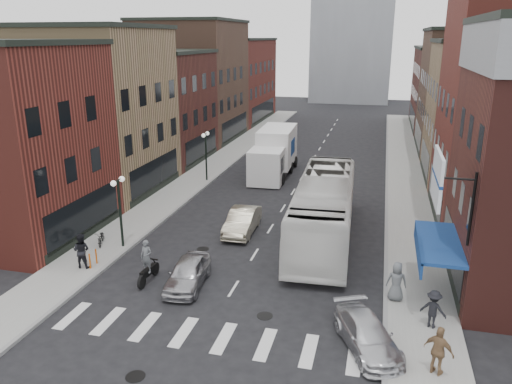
# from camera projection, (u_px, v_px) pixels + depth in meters

# --- Properties ---
(ground) EXTENTS (160.00, 160.00, 0.00)m
(ground) POSITION_uv_depth(u_px,v_px,m) (227.00, 299.00, 22.72)
(ground) COLOR black
(ground) RESTS_ON ground
(sidewalk_left) EXTENTS (3.00, 74.00, 0.15)m
(sidewalk_left) POSITION_uv_depth(u_px,v_px,m) (210.00, 168.00, 45.05)
(sidewalk_left) COLOR gray
(sidewalk_left) RESTS_ON ground
(sidewalk_right) EXTENTS (3.00, 74.00, 0.15)m
(sidewalk_right) POSITION_uv_depth(u_px,v_px,m) (406.00, 181.00, 41.06)
(sidewalk_right) COLOR gray
(sidewalk_right) RESTS_ON ground
(curb_left) EXTENTS (0.20, 74.00, 0.16)m
(curb_left) POSITION_uv_depth(u_px,v_px,m) (226.00, 170.00, 44.72)
(curb_left) COLOR gray
(curb_left) RESTS_ON ground
(curb_right) EXTENTS (0.20, 74.00, 0.16)m
(curb_right) POSITION_uv_depth(u_px,v_px,m) (387.00, 181.00, 41.44)
(curb_right) COLOR gray
(curb_right) RESTS_ON ground
(crosswalk_stripes) EXTENTS (12.00, 2.20, 0.01)m
(crosswalk_stripes) POSITION_uv_depth(u_px,v_px,m) (205.00, 335.00, 19.94)
(crosswalk_stripes) COLOR silver
(crosswalk_stripes) RESTS_ON ground
(bldg_left_near) EXTENTS (10.30, 9.20, 11.30)m
(bldg_left_near) POSITION_uv_depth(u_px,v_px,m) (1.00, 142.00, 28.73)
(bldg_left_near) COLOR maroon
(bldg_left_near) RESTS_ON ground
(bldg_left_mid_a) EXTENTS (10.30, 10.20, 12.30)m
(bldg_left_mid_a) POSITION_uv_depth(u_px,v_px,m) (91.00, 110.00, 37.37)
(bldg_left_mid_a) COLOR #917650
(bldg_left_mid_a) RESTS_ON ground
(bldg_left_mid_b) EXTENTS (10.30, 10.20, 10.30)m
(bldg_left_mid_b) POSITION_uv_depth(u_px,v_px,m) (151.00, 107.00, 46.92)
(bldg_left_mid_b) COLOR #4A1F1A
(bldg_left_mid_b) RESTS_ON ground
(bldg_left_far_a) EXTENTS (10.30, 12.20, 13.30)m
(bldg_left_far_a) POSITION_uv_depth(u_px,v_px,m) (192.00, 81.00, 56.66)
(bldg_left_far_a) COLOR brown
(bldg_left_far_a) RESTS_ON ground
(bldg_left_far_b) EXTENTS (10.30, 16.20, 11.30)m
(bldg_left_far_b) POSITION_uv_depth(u_px,v_px,m) (229.00, 80.00, 69.91)
(bldg_left_far_b) COLOR maroon
(bldg_left_far_b) RESTS_ON ground
(bldg_right_mid_b) EXTENTS (10.30, 10.20, 11.30)m
(bldg_right_mid_b) POSITION_uv_depth(u_px,v_px,m) (496.00, 113.00, 39.73)
(bldg_right_mid_b) COLOR #917650
(bldg_right_mid_b) RESTS_ON ground
(bldg_right_far_a) EXTENTS (10.30, 12.20, 12.30)m
(bldg_right_far_a) POSITION_uv_depth(u_px,v_px,m) (474.00, 92.00, 49.76)
(bldg_right_far_a) COLOR brown
(bldg_right_far_a) RESTS_ON ground
(bldg_right_far_b) EXTENTS (10.30, 16.20, 10.30)m
(bldg_right_far_b) POSITION_uv_depth(u_px,v_px,m) (456.00, 89.00, 63.01)
(bldg_right_far_b) COLOR #4A1F1A
(bldg_right_far_b) RESTS_ON ground
(awning_blue) EXTENTS (1.80, 5.00, 0.78)m
(awning_blue) POSITION_uv_depth(u_px,v_px,m) (435.00, 244.00, 22.16)
(awning_blue) COLOR navy
(awning_blue) RESTS_ON ground
(billboard_sign) EXTENTS (1.52, 3.00, 3.70)m
(billboard_sign) POSITION_uv_depth(u_px,v_px,m) (439.00, 179.00, 19.34)
(billboard_sign) COLOR black
(billboard_sign) RESTS_ON ground
(streetlamp_near) EXTENTS (0.32, 1.22, 4.11)m
(streetlamp_near) POSITION_uv_depth(u_px,v_px,m) (119.00, 199.00, 27.29)
(streetlamp_near) COLOR black
(streetlamp_near) RESTS_ON ground
(streetlamp_far) EXTENTS (0.32, 1.22, 4.11)m
(streetlamp_far) POSITION_uv_depth(u_px,v_px,m) (206.00, 147.00, 40.25)
(streetlamp_far) COLOR black
(streetlamp_far) RESTS_ON ground
(bike_rack) EXTENTS (0.08, 0.68, 0.80)m
(bike_rack) POSITION_uv_depth(u_px,v_px,m) (93.00, 259.00, 25.55)
(bike_rack) COLOR #D8590C
(bike_rack) RESTS_ON sidewalk_left
(box_truck) EXTENTS (3.00, 9.09, 3.91)m
(box_truck) POSITION_uv_depth(u_px,v_px,m) (274.00, 153.00, 42.56)
(box_truck) COLOR white
(box_truck) RESTS_ON ground
(motorcycle_rider) EXTENTS (0.63, 2.15, 2.19)m
(motorcycle_rider) POSITION_uv_depth(u_px,v_px,m) (147.00, 263.00, 24.00)
(motorcycle_rider) COLOR black
(motorcycle_rider) RESTS_ON ground
(transit_bus) EXTENTS (3.72, 13.51, 3.73)m
(transit_bus) POSITION_uv_depth(u_px,v_px,m) (324.00, 209.00, 29.02)
(transit_bus) COLOR white
(transit_bus) RESTS_ON ground
(sedan_left_near) EXTENTS (1.95, 4.08, 1.35)m
(sedan_left_near) POSITION_uv_depth(u_px,v_px,m) (188.00, 273.00, 23.73)
(sedan_left_near) COLOR #ADADB2
(sedan_left_near) RESTS_ON ground
(sedan_left_far) EXTENTS (1.66, 4.42, 1.44)m
(sedan_left_far) POSITION_uv_depth(u_px,v_px,m) (242.00, 221.00, 30.26)
(sedan_left_far) COLOR beige
(sedan_left_far) RESTS_ON ground
(curb_car) EXTENTS (3.22, 4.41, 1.19)m
(curb_car) POSITION_uv_depth(u_px,v_px,m) (367.00, 335.00, 18.94)
(curb_car) COLOR silver
(curb_car) RESTS_ON ground
(parked_bicycle) EXTENTS (1.08, 1.61, 0.80)m
(parked_bicycle) POSITION_uv_depth(u_px,v_px,m) (101.00, 238.00, 28.24)
(parked_bicycle) COLOR black
(parked_bicycle) RESTS_ON sidewalk_left
(ped_left_solo) EXTENTS (0.92, 0.57, 1.83)m
(ped_left_solo) POSITION_uv_depth(u_px,v_px,m) (81.00, 251.00, 25.27)
(ped_left_solo) COLOR black
(ped_left_solo) RESTS_ON sidewalk_left
(ped_right_a) EXTENTS (1.16, 0.84, 1.61)m
(ped_right_a) POSITION_uv_depth(u_px,v_px,m) (433.00, 309.00, 20.03)
(ped_right_a) COLOR black
(ped_right_a) RESTS_ON sidewalk_right
(ped_right_b) EXTENTS (1.20, 0.99, 1.83)m
(ped_right_b) POSITION_uv_depth(u_px,v_px,m) (439.00, 351.00, 17.18)
(ped_right_b) COLOR olive
(ped_right_b) RESTS_ON sidewalk_right
(ped_right_c) EXTENTS (0.89, 0.59, 1.80)m
(ped_right_c) POSITION_uv_depth(u_px,v_px,m) (397.00, 281.00, 22.10)
(ped_right_c) COLOR #5A5E62
(ped_right_c) RESTS_ON sidewalk_right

